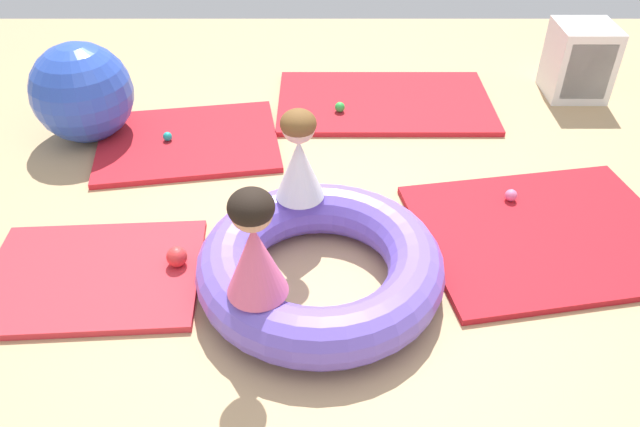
% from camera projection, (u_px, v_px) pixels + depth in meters
% --- Properties ---
extents(ground_plane, '(8.00, 8.00, 0.00)m').
position_uv_depth(ground_plane, '(333.00, 296.00, 3.12)').
color(ground_plane, tan).
extents(gym_mat_near_right, '(1.65, 1.03, 0.04)m').
position_uv_depth(gym_mat_near_right, '(384.00, 102.00, 4.78)').
color(gym_mat_near_right, red).
rests_on(gym_mat_near_right, ground).
extents(gym_mat_center_rear, '(1.15, 0.89, 0.04)m').
position_uv_depth(gym_mat_center_rear, '(93.00, 275.00, 3.21)').
color(gym_mat_center_rear, red).
rests_on(gym_mat_center_rear, ground).
extents(gym_mat_front, '(1.59, 1.37, 0.04)m').
position_uv_depth(gym_mat_front, '(545.00, 234.00, 3.49)').
color(gym_mat_front, '#B21923').
rests_on(gym_mat_front, ground).
extents(gym_mat_near_left, '(1.37, 1.15, 0.04)m').
position_uv_depth(gym_mat_near_left, '(188.00, 141.00, 4.31)').
color(gym_mat_near_left, red).
rests_on(gym_mat_near_left, ground).
extents(inflatable_cushion, '(1.25, 1.25, 0.28)m').
position_uv_depth(inflatable_cushion, '(320.00, 266.00, 3.09)').
color(inflatable_cushion, '#7056D1').
rests_on(inflatable_cushion, ground).
extents(child_in_white, '(0.27, 0.27, 0.51)m').
position_uv_depth(child_in_white, '(299.00, 156.00, 3.18)').
color(child_in_white, white).
rests_on(child_in_white, inflatable_cushion).
extents(child_in_pink, '(0.37, 0.37, 0.54)m').
position_uv_depth(child_in_pink, '(254.00, 245.00, 2.59)').
color(child_in_pink, '#E5608E').
rests_on(child_in_pink, inflatable_cushion).
extents(play_ball_red, '(0.11, 0.11, 0.11)m').
position_uv_depth(play_ball_red, '(177.00, 257.00, 3.22)').
color(play_ball_red, red).
rests_on(play_ball_red, gym_mat_center_rear).
extents(play_ball_pink, '(0.07, 0.07, 0.07)m').
position_uv_depth(play_ball_pink, '(511.00, 195.00, 3.69)').
color(play_ball_pink, pink).
rests_on(play_ball_pink, gym_mat_front).
extents(play_ball_teal, '(0.06, 0.06, 0.06)m').
position_uv_depth(play_ball_teal, '(167.00, 136.00, 4.26)').
color(play_ball_teal, teal).
rests_on(play_ball_teal, gym_mat_near_left).
extents(play_ball_green, '(0.08, 0.08, 0.08)m').
position_uv_depth(play_ball_green, '(340.00, 107.00, 4.59)').
color(play_ball_green, green).
rests_on(play_ball_green, gym_mat_near_right).
extents(exercise_ball_large, '(0.69, 0.69, 0.69)m').
position_uv_depth(exercise_ball_large, '(82.00, 93.00, 4.19)').
color(exercise_ball_large, blue).
rests_on(exercise_ball_large, ground).
extents(storage_cube, '(0.44, 0.44, 0.56)m').
position_uv_depth(storage_cube, '(580.00, 62.00, 4.76)').
color(storage_cube, white).
rests_on(storage_cube, ground).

